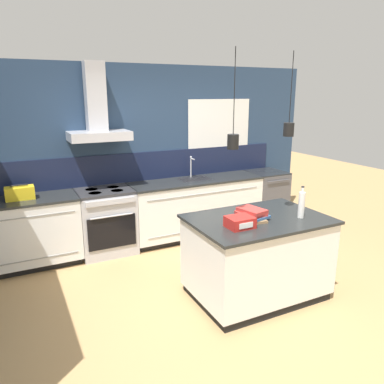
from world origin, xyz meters
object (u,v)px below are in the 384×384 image
(book_stack, at_px, (252,214))
(yellow_toolbox, at_px, (20,193))
(dishwasher, at_px, (265,197))
(bottle_on_island, at_px, (302,204))
(red_supply_box, at_px, (240,222))
(oven_range, at_px, (106,221))

(book_stack, relative_size, yellow_toolbox, 1.07)
(yellow_toolbox, bearing_deg, dishwasher, -0.00)
(book_stack, bearing_deg, yellow_toolbox, 138.11)
(bottle_on_island, distance_m, red_supply_box, 0.76)
(book_stack, bearing_deg, bottle_on_island, -20.55)
(oven_range, xyz_separation_m, red_supply_box, (0.84, -2.07, 0.51))
(yellow_toolbox, bearing_deg, red_supply_box, -47.61)
(book_stack, height_order, yellow_toolbox, yellow_toolbox)
(dishwasher, bearing_deg, bottle_on_island, -118.86)
(red_supply_box, height_order, yellow_toolbox, yellow_toolbox)
(oven_range, distance_m, dishwasher, 2.75)
(dishwasher, height_order, book_stack, book_stack)
(oven_range, relative_size, dishwasher, 1.00)
(oven_range, height_order, red_supply_box, red_supply_box)
(oven_range, relative_size, book_stack, 2.51)
(red_supply_box, distance_m, yellow_toolbox, 2.80)
(oven_range, distance_m, yellow_toolbox, 1.18)
(bottle_on_island, xyz_separation_m, red_supply_box, (-0.75, 0.04, -0.09))
(dishwasher, distance_m, book_stack, 2.59)
(dishwasher, distance_m, yellow_toolbox, 3.84)
(oven_range, bearing_deg, bottle_on_island, -52.87)
(oven_range, distance_m, book_stack, 2.26)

